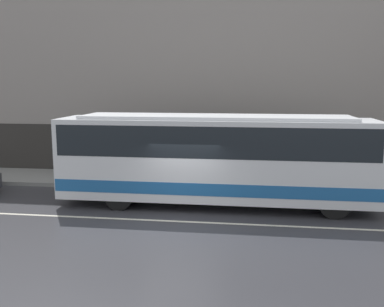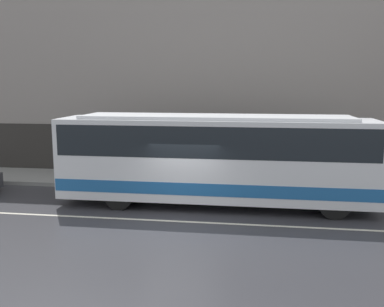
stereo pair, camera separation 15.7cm
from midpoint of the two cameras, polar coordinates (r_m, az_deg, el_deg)
The scene contains 5 objects.
ground_plane at distance 14.57m, azimuth -1.33°, elevation -9.05°, with size 60.00×60.00×0.00m, color #333338.
sidewalk at distance 19.82m, azimuth 1.38°, elevation -3.81°, with size 60.00×3.07×0.17m.
building_facade at distance 20.97m, azimuth 2.00°, elevation 10.08°, with size 60.00×0.35×10.10m.
lane_stripe at distance 14.57m, azimuth -1.33°, elevation -9.04°, with size 54.00×0.14×0.01m.
transit_bus at distance 16.06m, azimuth 3.35°, elevation -0.24°, with size 11.65×2.54×3.43m.
Camera 2 is at (2.43, -13.61, 4.60)m, focal length 40.00 mm.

